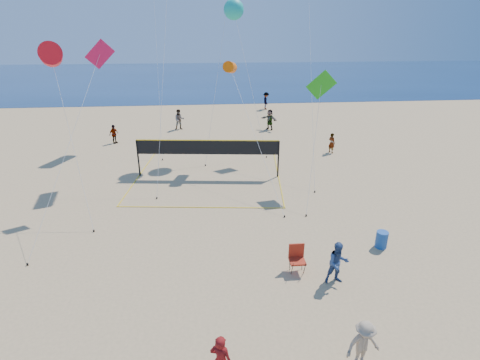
{
  "coord_description": "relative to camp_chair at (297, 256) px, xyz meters",
  "views": [
    {
      "loc": [
        -0.91,
        -8.69,
        9.31
      ],
      "look_at": [
        0.04,
        2.0,
        4.76
      ],
      "focal_mm": 28.0,
      "sensor_mm": 36.0,
      "label": 1
    }
  ],
  "objects": [
    {
      "name": "ground",
      "position": [
        -2.47,
        -3.63,
        -0.66
      ],
      "size": [
        120.0,
        120.0,
        0.0
      ],
      "primitive_type": "plane",
      "color": "tan",
      "rests_on": "ground"
    },
    {
      "name": "ocean",
      "position": [
        -2.47,
        58.37,
        -0.65
      ],
      "size": [
        140.0,
        50.0,
        0.03
      ],
      "primitive_type": "cube",
      "color": "#10284E",
      "rests_on": "ground"
    },
    {
      "name": "bystander_a",
      "position": [
        1.37,
        -0.87,
        0.21
      ],
      "size": [
        0.88,
        0.7,
        1.74
      ],
      "primitive_type": "imported",
      "rotation": [
        0.0,
        0.0,
        0.05
      ],
      "color": "navy",
      "rests_on": "ground"
    },
    {
      "name": "bystander_b",
      "position": [
        0.84,
        -4.68,
        0.14
      ],
      "size": [
        1.12,
        0.76,
        1.61
      ],
      "primitive_type": "imported",
      "rotation": [
        0.0,
        0.0,
        0.17
      ],
      "color": "tan",
      "rests_on": "ground"
    },
    {
      "name": "far_person_0",
      "position": [
        -11.1,
        18.32,
        0.12
      ],
      "size": [
        0.83,
        0.97,
        1.56
      ],
      "primitive_type": "imported",
      "rotation": [
        0.0,
        0.0,
        0.97
      ],
      "color": "gray",
      "rests_on": "ground"
    },
    {
      "name": "far_person_1",
      "position": [
        2.39,
        21.41,
        0.28
      ],
      "size": [
        1.64,
        1.61,
        1.88
      ],
      "primitive_type": "imported",
      "rotation": [
        0.0,
        0.0,
        -0.77
      ],
      "color": "gray",
      "rests_on": "ground"
    },
    {
      "name": "far_person_2",
      "position": [
        6.03,
        14.34,
        0.12
      ],
      "size": [
        0.62,
        0.68,
        1.55
      ],
      "primitive_type": "imported",
      "rotation": [
        0.0,
        0.0,
        2.14
      ],
      "color": "gray",
      "rests_on": "ground"
    },
    {
      "name": "far_person_3",
      "position": [
        -5.97,
        22.19,
        0.28
      ],
      "size": [
        1.0,
        0.82,
        1.88
      ],
      "primitive_type": "imported",
      "rotation": [
        0.0,
        0.0,
        0.13
      ],
      "color": "gray",
      "rests_on": "ground"
    },
    {
      "name": "far_person_4",
      "position": [
        3.4,
        30.15,
        0.31
      ],
      "size": [
        0.79,
        1.29,
        1.93
      ],
      "primitive_type": "imported",
      "rotation": [
        0.0,
        0.0,
        1.52
      ],
      "color": "gray",
      "rests_on": "ground"
    },
    {
      "name": "camp_chair",
      "position": [
        0.0,
        0.0,
        0.0
      ],
      "size": [
        0.63,
        0.77,
        1.29
      ],
      "rotation": [
        0.0,
        0.0,
        -0.0
      ],
      "color": "#A92613",
      "rests_on": "ground"
    },
    {
      "name": "trash_barrel",
      "position": [
        4.16,
        1.33,
        -0.27
      ],
      "size": [
        0.66,
        0.66,
        0.77
      ],
      "primitive_type": "cylinder",
      "rotation": [
        0.0,
        0.0,
        0.36
      ],
      "color": "#174897",
      "rests_on": "ground"
    },
    {
      "name": "volleyball_net",
      "position": [
        -3.42,
        10.41,
        1.03
      ],
      "size": [
        10.15,
        10.02,
        2.47
      ],
      "rotation": [
        0.0,
        0.0,
        -0.11
      ],
      "color": "black",
      "rests_on": "ground"
    },
    {
      "name": "kite_0",
      "position": [
        -10.99,
        7.88,
        7.14
      ],
      "size": [
        2.98,
        5.49,
        8.51
      ],
      "rotation": [
        0.0,
        0.0,
        0.35
      ],
      "color": "red",
      "rests_on": "ground"
    },
    {
      "name": "kite_2",
      "position": [
        -1.78,
        12.93,
        5.91
      ],
      "size": [
        2.78,
        9.46,
        7.05
      ],
      "rotation": [
        0.0,
        0.0,
        -0.22
      ],
      "color": "#E55B04",
      "rests_on": "ground"
    },
    {
      "name": "kite_3",
      "position": [
        -8.83,
        7.59,
        6.62
      ],
      "size": [
        3.14,
        6.92,
        8.55
      ],
      "rotation": [
        0.0,
        0.0,
        0.33
      ],
      "color": "#D11349",
      "rests_on": "ground"
    },
    {
      "name": "kite_4",
      "position": [
        3.05,
        8.58,
        5.1
      ],
      "size": [
        2.4,
        4.73,
        6.88
      ],
      "rotation": [
        0.0,
        0.0,
        -0.25
      ],
      "color": "green",
      "rests_on": "ground"
    },
    {
      "name": "kite_7",
      "position": [
        -1.27,
        16.24,
        9.44
      ],
      "size": [
        3.11,
        3.52,
        10.81
      ],
      "rotation": [
        0.0,
        0.0,
        0.31
      ],
      "color": "#17B1A3",
      "rests_on": "ground"
    }
  ]
}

